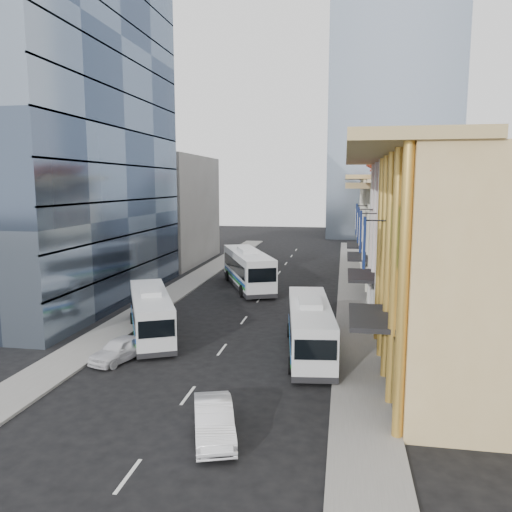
% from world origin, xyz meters
% --- Properties ---
extents(ground, '(200.00, 200.00, 0.00)m').
position_xyz_m(ground, '(0.00, 0.00, 0.00)').
color(ground, black).
rests_on(ground, ground).
extents(sidewalk_right, '(3.00, 90.00, 0.15)m').
position_xyz_m(sidewalk_right, '(8.50, 22.00, 0.07)').
color(sidewalk_right, slate).
rests_on(sidewalk_right, ground).
extents(sidewalk_left, '(3.00, 90.00, 0.15)m').
position_xyz_m(sidewalk_left, '(-8.50, 22.00, 0.07)').
color(sidewalk_left, slate).
rests_on(sidewalk_left, ground).
extents(shophouse_tan, '(8.00, 14.00, 12.00)m').
position_xyz_m(shophouse_tan, '(14.00, 5.00, 6.00)').
color(shophouse_tan, '#D8BB7D').
rests_on(shophouse_tan, ground).
extents(shophouse_red, '(8.00, 10.00, 12.00)m').
position_xyz_m(shophouse_red, '(14.00, 17.00, 6.00)').
color(shophouse_red, '#9D1411').
rests_on(shophouse_red, ground).
extents(shophouse_cream_near, '(8.00, 9.00, 10.00)m').
position_xyz_m(shophouse_cream_near, '(14.00, 26.50, 5.00)').
color(shophouse_cream_near, white).
rests_on(shophouse_cream_near, ground).
extents(shophouse_cream_mid, '(8.00, 9.00, 10.00)m').
position_xyz_m(shophouse_cream_mid, '(14.00, 35.50, 5.00)').
color(shophouse_cream_mid, white).
rests_on(shophouse_cream_mid, ground).
extents(shophouse_cream_far, '(8.00, 12.00, 11.00)m').
position_xyz_m(shophouse_cream_far, '(14.00, 46.00, 5.50)').
color(shophouse_cream_far, white).
rests_on(shophouse_cream_far, ground).
extents(office_tower, '(12.00, 26.00, 30.00)m').
position_xyz_m(office_tower, '(-17.00, 19.00, 15.00)').
color(office_tower, '#39465B').
rests_on(office_tower, ground).
extents(office_block_far, '(10.00, 18.00, 14.00)m').
position_xyz_m(office_block_far, '(-16.00, 42.00, 7.00)').
color(office_block_far, gray).
rests_on(office_block_far, ground).
extents(bus_left_near, '(6.71, 10.47, 3.35)m').
position_xyz_m(bus_left_near, '(-5.50, 9.98, 1.67)').
color(bus_left_near, silver).
rests_on(bus_left_near, ground).
extents(bus_left_far, '(7.60, 12.81, 4.06)m').
position_xyz_m(bus_left_far, '(-2.02, 27.06, 2.03)').
color(bus_left_far, silver).
rests_on(bus_left_far, ground).
extents(bus_right, '(3.79, 10.93, 3.43)m').
position_xyz_m(bus_right, '(5.50, 8.33, 1.72)').
color(bus_right, silver).
rests_on(bus_right, ground).
extents(sedan_left, '(2.81, 4.42, 1.40)m').
position_xyz_m(sedan_left, '(-5.50, 5.06, 0.70)').
color(sedan_left, silver).
rests_on(sedan_left, ground).
extents(sedan_right, '(2.86, 4.72, 1.47)m').
position_xyz_m(sedan_right, '(2.33, -2.77, 0.74)').
color(sedan_right, silver).
rests_on(sedan_right, ground).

